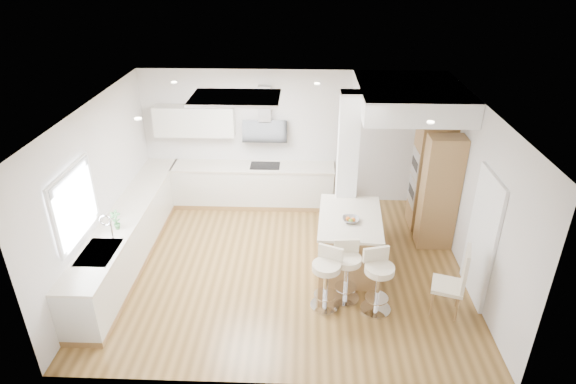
{
  "coord_description": "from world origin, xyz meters",
  "views": [
    {
      "loc": [
        0.3,
        -6.78,
        4.9
      ],
      "look_at": [
        0.04,
        0.4,
        1.23
      ],
      "focal_mm": 30.0,
      "sensor_mm": 36.0,
      "label": 1
    }
  ],
  "objects_px": {
    "bar_stool_b": "(347,269)",
    "bar_stool_c": "(378,278)",
    "peninsula": "(349,241)",
    "dining_chair": "(456,279)",
    "bar_stool_a": "(326,276)"
  },
  "relations": [
    {
      "from": "bar_stool_b",
      "to": "dining_chair",
      "type": "distance_m",
      "value": 1.58
    },
    {
      "from": "dining_chair",
      "to": "peninsula",
      "type": "bearing_deg",
      "value": 157.96
    },
    {
      "from": "peninsula",
      "to": "bar_stool_b",
      "type": "distance_m",
      "value": 0.92
    },
    {
      "from": "bar_stool_a",
      "to": "dining_chair",
      "type": "xyz_separation_m",
      "value": [
        1.87,
        -0.09,
        0.05
      ]
    },
    {
      "from": "bar_stool_c",
      "to": "dining_chair",
      "type": "height_order",
      "value": "dining_chair"
    },
    {
      "from": "bar_stool_b",
      "to": "bar_stool_c",
      "type": "bearing_deg",
      "value": -33.37
    },
    {
      "from": "bar_stool_a",
      "to": "peninsula",
      "type": "bearing_deg",
      "value": 92.72
    },
    {
      "from": "bar_stool_a",
      "to": "bar_stool_c",
      "type": "bearing_deg",
      "value": 19.31
    },
    {
      "from": "peninsula",
      "to": "bar_stool_c",
      "type": "xyz_separation_m",
      "value": [
        0.33,
        -1.16,
        0.1
      ]
    },
    {
      "from": "peninsula",
      "to": "bar_stool_b",
      "type": "bearing_deg",
      "value": -92.7
    },
    {
      "from": "peninsula",
      "to": "bar_stool_b",
      "type": "height_order",
      "value": "peninsula"
    },
    {
      "from": "bar_stool_c",
      "to": "dining_chair",
      "type": "relative_size",
      "value": 0.89
    },
    {
      "from": "bar_stool_c",
      "to": "peninsula",
      "type": "bearing_deg",
      "value": 90.46
    },
    {
      "from": "bar_stool_a",
      "to": "bar_stool_b",
      "type": "height_order",
      "value": "bar_stool_a"
    },
    {
      "from": "peninsula",
      "to": "bar_stool_c",
      "type": "height_order",
      "value": "bar_stool_c"
    }
  ]
}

